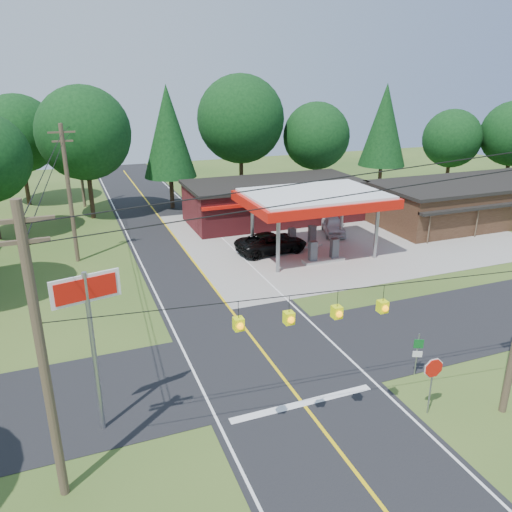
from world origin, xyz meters
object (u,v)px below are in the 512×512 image
object	(u,v)px
gas_canopy	(314,200)
octagonal_stop_sign	(433,373)
sedan_car	(333,226)
suv_car	(272,243)
big_stop_sign	(89,317)

from	to	relation	value
gas_canopy	octagonal_stop_sign	distance (m)	19.68
gas_canopy	sedan_car	xyz separation A→B (m)	(4.12, 4.00, -3.55)
suv_car	big_stop_sign	bearing A→B (deg)	134.65
gas_canopy	sedan_car	world-z (taller)	gas_canopy
gas_canopy	sedan_car	bearing A→B (deg)	44.17
big_stop_sign	gas_canopy	bearing A→B (deg)	41.72
suv_car	octagonal_stop_sign	distance (m)	20.62
big_stop_sign	octagonal_stop_sign	xyz separation A→B (m)	(12.50, -3.86, -2.95)
sedan_car	big_stop_sign	world-z (taller)	big_stop_sign
gas_canopy	octagonal_stop_sign	bearing A→B (deg)	-103.31
gas_canopy	suv_car	xyz separation A→B (m)	(-2.78, 1.50, -3.48)
gas_canopy	big_stop_sign	world-z (taller)	big_stop_sign
gas_canopy	suv_car	world-z (taller)	gas_canopy
suv_car	octagonal_stop_sign	bearing A→B (deg)	170.35
suv_car	sedan_car	bearing A→B (deg)	-74.93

